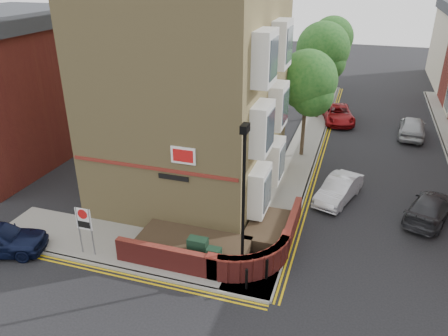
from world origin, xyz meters
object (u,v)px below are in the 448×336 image
utility_cabinet_large (198,251)px  zone_sign (84,223)px  lamppost (243,203)px  silver_car_near (339,189)px

utility_cabinet_large → zone_sign: size_ratio=0.55×
lamppost → silver_car_near: size_ratio=1.64×
zone_sign → silver_car_near: bearing=40.3°
utility_cabinet_large → zone_sign: (-4.70, -0.80, 0.92)m
lamppost → zone_sign: lamppost is taller
lamppost → silver_car_near: bearing=67.4°
utility_cabinet_large → zone_sign: bearing=-170.3°
zone_sign → silver_car_near: (9.75, 8.26, -1.01)m
lamppost → silver_car_near: lamppost is taller
zone_sign → utility_cabinet_large: bearing=9.7°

